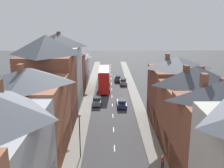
{
  "coord_description": "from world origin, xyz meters",
  "views": [
    {
      "loc": [
        -0.77,
        -13.71,
        16.67
      ],
      "look_at": [
        0.04,
        44.14,
        2.32
      ],
      "focal_mm": 42.0,
      "sensor_mm": 36.0,
      "label": 1
    }
  ],
  "objects_px": {
    "double_decker_bus_lead": "(104,79)",
    "car_parked_left_a": "(122,103)",
    "car_parked_left_b": "(118,78)",
    "car_parked_right_a": "(97,101)",
    "street_lamp": "(80,133)",
    "pedestrian_near_right": "(163,161)",
    "car_near_silver": "(123,81)"
  },
  "relations": [
    {
      "from": "car_near_silver",
      "to": "car_parked_left_a",
      "type": "height_order",
      "value": "car_near_silver"
    },
    {
      "from": "double_decker_bus_lead",
      "to": "car_parked_left_a",
      "type": "xyz_separation_m",
      "value": [
        3.61,
        -12.54,
        -2.02
      ]
    },
    {
      "from": "double_decker_bus_lead",
      "to": "car_near_silver",
      "type": "distance_m",
      "value": 7.63
    },
    {
      "from": "pedestrian_near_right",
      "to": "street_lamp",
      "type": "relative_size",
      "value": 0.29
    },
    {
      "from": "car_parked_left_a",
      "to": "street_lamp",
      "type": "bearing_deg",
      "value": -107.52
    },
    {
      "from": "car_parked_left_a",
      "to": "pedestrian_near_right",
      "type": "xyz_separation_m",
      "value": [
        3.56,
        -21.9,
        0.24
      ]
    },
    {
      "from": "double_decker_bus_lead",
      "to": "street_lamp",
      "type": "height_order",
      "value": "street_lamp"
    },
    {
      "from": "double_decker_bus_lead",
      "to": "car_parked_left_b",
      "type": "height_order",
      "value": "double_decker_bus_lead"
    },
    {
      "from": "car_near_silver",
      "to": "car_parked_left_b",
      "type": "relative_size",
      "value": 1.03
    },
    {
      "from": "pedestrian_near_right",
      "to": "street_lamp",
      "type": "height_order",
      "value": "street_lamp"
    },
    {
      "from": "car_near_silver",
      "to": "double_decker_bus_lead",
      "type": "bearing_deg",
      "value": -131.8
    },
    {
      "from": "car_parked_right_a",
      "to": "pedestrian_near_right",
      "type": "distance_m",
      "value": 24.89
    },
    {
      "from": "car_parked_left_a",
      "to": "street_lamp",
      "type": "distance_m",
      "value": 20.25
    },
    {
      "from": "car_parked_left_b",
      "to": "car_parked_left_a",
      "type": "bearing_deg",
      "value": -90.0
    },
    {
      "from": "car_parked_left_a",
      "to": "car_parked_right_a",
      "type": "relative_size",
      "value": 1.01
    },
    {
      "from": "car_near_silver",
      "to": "car_parked_left_a",
      "type": "distance_m",
      "value": 18.08
    },
    {
      "from": "car_near_silver",
      "to": "car_parked_right_a",
      "type": "relative_size",
      "value": 0.96
    },
    {
      "from": "car_parked_left_a",
      "to": "car_parked_right_a",
      "type": "bearing_deg",
      "value": 162.86
    },
    {
      "from": "double_decker_bus_lead",
      "to": "car_parked_left_b",
      "type": "xyz_separation_m",
      "value": [
        3.61,
        9.34,
        -2.0
      ]
    },
    {
      "from": "pedestrian_near_right",
      "to": "car_parked_left_b",
      "type": "bearing_deg",
      "value": 94.65
    },
    {
      "from": "car_near_silver",
      "to": "car_parked_left_a",
      "type": "relative_size",
      "value": 0.95
    },
    {
      "from": "double_decker_bus_lead",
      "to": "car_parked_left_a",
      "type": "distance_m",
      "value": 13.2
    },
    {
      "from": "car_parked_left_b",
      "to": "street_lamp",
      "type": "relative_size",
      "value": 0.76
    },
    {
      "from": "car_parked_left_b",
      "to": "car_near_silver",
      "type": "bearing_deg",
      "value": -71.32
    },
    {
      "from": "car_parked_right_a",
      "to": "car_parked_left_b",
      "type": "relative_size",
      "value": 1.07
    },
    {
      "from": "car_parked_right_a",
      "to": "street_lamp",
      "type": "height_order",
      "value": "street_lamp"
    },
    {
      "from": "car_parked_left_a",
      "to": "car_parked_right_a",
      "type": "xyz_separation_m",
      "value": [
        -4.9,
        1.51,
        0.06
      ]
    },
    {
      "from": "car_parked_left_b",
      "to": "pedestrian_near_right",
      "type": "bearing_deg",
      "value": -85.35
    },
    {
      "from": "car_parked_right_a",
      "to": "pedestrian_near_right",
      "type": "xyz_separation_m",
      "value": [
        8.46,
        -23.41,
        0.18
      ]
    },
    {
      "from": "car_near_silver",
      "to": "car_parked_left_b",
      "type": "xyz_separation_m",
      "value": [
        -1.3,
        3.85,
        -0.02
      ]
    },
    {
      "from": "car_parked_right_a",
      "to": "car_near_silver",
      "type": "bearing_deg",
      "value": 69.43
    },
    {
      "from": "car_near_silver",
      "to": "car_parked_left_b",
      "type": "distance_m",
      "value": 4.06
    }
  ]
}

